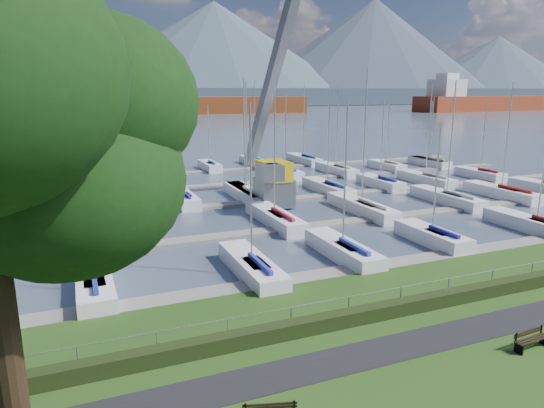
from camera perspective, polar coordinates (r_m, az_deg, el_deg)
path at (r=22.43m, az=15.34°, el=-15.77°), size 160.00×2.00×0.04m
water at (r=278.77m, az=-20.13°, el=10.19°), size 800.00×540.00×0.20m
hedge at (r=24.13m, az=11.56°, el=-12.48°), size 80.00×0.70×0.70m
fence at (r=24.07m, az=11.12°, el=-10.29°), size 80.00×0.04×0.04m
foothill at (r=348.52m, az=-20.77°, el=11.66°), size 900.00×80.00×12.00m
mountains at (r=424.88m, az=-20.59°, el=17.32°), size 1190.00×360.00×115.00m
docks at (r=47.27m, az=-6.47°, el=-0.20°), size 90.00×41.60×0.25m
bench_right at (r=23.97m, az=28.18°, el=-13.87°), size 1.82×0.54×0.85m
crane at (r=46.84m, az=0.16°, el=6.66°), size 5.41×13.23×22.35m
cargo_ship_mid at (r=240.82m, az=-8.30°, el=11.44°), size 94.39×29.03×21.50m
cargo_ship_east at (r=291.32m, az=23.74°, el=10.78°), size 94.62×23.30×21.50m
sailboat_fleet at (r=48.11m, az=-9.76°, el=6.74°), size 75.10×50.31×12.99m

